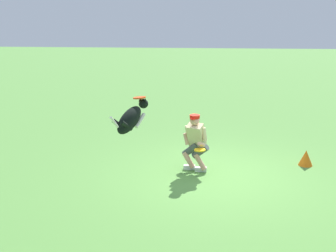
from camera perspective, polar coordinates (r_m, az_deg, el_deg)
The scene contains 6 objects.
ground_plane at distance 9.47m, azimuth 6.53°, elevation -6.66°, with size 60.00×60.00×0.00m, color #578F40.
person at distance 9.56m, azimuth 3.64°, elevation -1.93°, with size 0.65×0.69×1.29m.
dog at distance 7.45m, azimuth -4.89°, elevation 0.98°, with size 0.59×0.97×0.60m.
frisbee_flying at distance 7.64m, azimuth -3.79°, elevation 3.73°, with size 0.23×0.23×0.02m, color #F34813.
frisbee_held at distance 9.23m, azimuth 4.21°, elevation -3.15°, with size 0.24×0.24×0.02m, color yellow.
training_cone at distance 10.50m, azimuth 17.66°, elevation -4.01°, with size 0.33×0.33×0.36m, color orange.
Camera 1 is at (0.41, 8.77, 3.55)m, focal length 46.38 mm.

